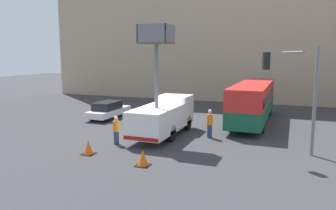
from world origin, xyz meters
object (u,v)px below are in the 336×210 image
at_px(city_bus, 253,99).
at_px(traffic_light_pole, 298,83).
at_px(traffic_cone_near_truck, 88,148).
at_px(road_worker_near_truck, 116,130).
at_px(parked_car_curbside, 108,110).
at_px(road_worker_directing, 210,123).
at_px(utility_truck, 163,114).
at_px(traffic_cone_mid_road, 143,158).

xyz_separation_m(city_bus, traffic_light_pole, (3.18, -8.33, 2.06)).
bearing_deg(traffic_cone_near_truck, traffic_light_pole, 19.95).
distance_m(road_worker_near_truck, parked_car_curbside, 8.57).
bearing_deg(road_worker_directing, road_worker_near_truck, 137.50).
bearing_deg(utility_truck, traffic_cone_mid_road, -77.65).
bearing_deg(road_worker_directing, city_bus, -6.67).
bearing_deg(city_bus, parked_car_curbside, 90.75).
distance_m(utility_truck, road_worker_directing, 3.15).
bearing_deg(road_worker_directing, traffic_light_pole, -101.04).
bearing_deg(traffic_light_pole, traffic_cone_mid_road, -147.24).
xyz_separation_m(utility_truck, traffic_light_pole, (8.24, -1.52, 2.43)).
relative_size(road_worker_directing, parked_car_curbside, 0.40).
bearing_deg(parked_car_curbside, traffic_light_pole, -20.49).
relative_size(traffic_light_pole, road_worker_near_truck, 3.32).
bearing_deg(city_bus, traffic_cone_near_truck, 136.58).
bearing_deg(road_worker_directing, utility_truck, 113.14).
xyz_separation_m(traffic_light_pole, road_worker_near_truck, (-10.14, -1.46, -3.05)).
distance_m(traffic_cone_near_truck, traffic_cone_mid_road, 3.67).
bearing_deg(traffic_cone_near_truck, parked_car_curbside, 115.29).
relative_size(utility_truck, road_worker_directing, 3.82).
relative_size(traffic_cone_near_truck, parked_car_curbside, 0.16).
height_order(traffic_light_pole, road_worker_near_truck, traffic_light_pole).
relative_size(utility_truck, traffic_light_pole, 1.24).
bearing_deg(traffic_cone_mid_road, road_worker_directing, 75.35).
relative_size(utility_truck, traffic_cone_mid_road, 9.15).
relative_size(city_bus, traffic_cone_near_truck, 14.95).
height_order(traffic_light_pole, road_worker_directing, traffic_light_pole).
bearing_deg(city_bus, traffic_cone_mid_road, 151.46).
distance_m(utility_truck, traffic_cone_near_truck, 5.93).
height_order(road_worker_directing, parked_car_curbside, road_worker_directing).
distance_m(road_worker_directing, traffic_cone_mid_road, 6.85).
bearing_deg(parked_car_curbside, traffic_cone_mid_road, -51.27).
bearing_deg(city_bus, road_worker_near_truck, 132.36).
height_order(road_worker_near_truck, traffic_cone_near_truck, road_worker_near_truck).
xyz_separation_m(road_worker_directing, traffic_cone_near_truck, (-5.34, -5.97, -0.59)).
distance_m(utility_truck, road_worker_near_truck, 3.59).
distance_m(traffic_cone_mid_road, parked_car_curbside, 12.91).
xyz_separation_m(road_worker_near_truck, traffic_cone_mid_road, (3.22, -3.00, -0.50)).
bearing_deg(traffic_cone_mid_road, utility_truck, 102.35).
relative_size(city_bus, traffic_cone_mid_road, 14.73).
bearing_deg(utility_truck, traffic_cone_near_truck, -113.36).
bearing_deg(traffic_light_pole, traffic_cone_near_truck, -160.05).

